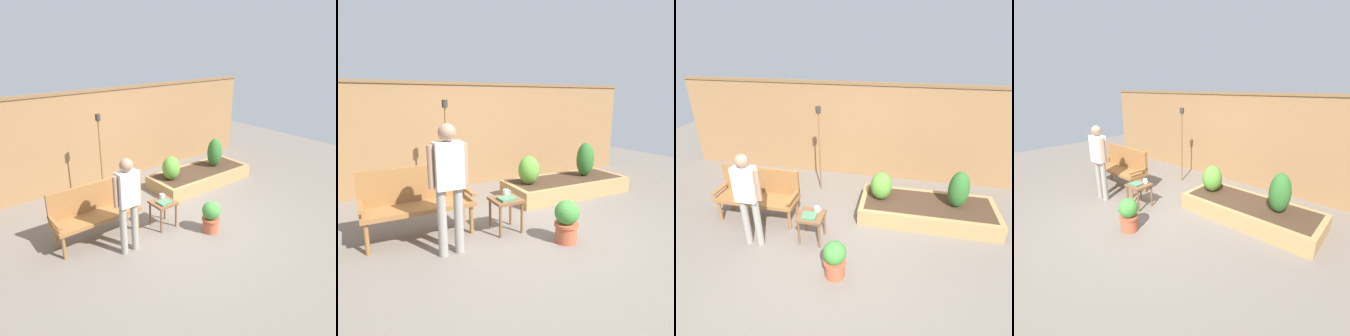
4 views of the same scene
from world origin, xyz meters
TOP-DOWN VIEW (x-y plane):
  - ground_plane at (0.00, 0.00)m, footprint 14.00×14.00m
  - fence_back at (0.00, 2.60)m, footprint 8.40×0.14m
  - garden_bench at (-1.44, 0.51)m, footprint 1.44×0.48m
  - side_table at (-0.33, 0.08)m, footprint 0.40×0.40m
  - cup_on_table at (-0.26, 0.19)m, footprint 0.12×0.08m
  - book_on_table at (-0.34, 0.03)m, footprint 0.24×0.21m
  - potted_boxwood at (0.21, -0.58)m, footprint 0.32×0.32m
  - raised_planter_bed at (1.53, 1.10)m, footprint 2.40×1.00m
  - shrub_near_bench at (0.68, 1.11)m, footprint 0.39×0.39m
  - shrub_far_corner at (2.01, 1.11)m, footprint 0.35×0.35m
  - tiki_torch at (-0.66, 1.71)m, footprint 0.10×0.10m
  - person_by_bench at (-1.20, -0.20)m, footprint 0.47×0.20m

SIDE VIEW (x-z plane):
  - ground_plane at x=0.00m, z-range 0.00..0.00m
  - raised_planter_bed at x=1.53m, z-range 0.00..0.30m
  - potted_boxwood at x=0.21m, z-range 0.02..0.58m
  - side_table at x=-0.33m, z-range 0.16..0.64m
  - book_on_table at x=-0.34m, z-range 0.48..0.51m
  - cup_on_table at x=-0.26m, z-range 0.48..0.57m
  - garden_bench at x=-1.44m, z-range 0.07..1.01m
  - shrub_near_bench at x=0.68m, z-range 0.30..0.82m
  - shrub_far_corner at x=2.01m, z-range 0.30..0.97m
  - person_by_bench at x=-1.20m, z-range 0.15..1.71m
  - fence_back at x=0.00m, z-range 0.01..2.17m
  - tiki_torch at x=-0.66m, z-range 0.32..2.13m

